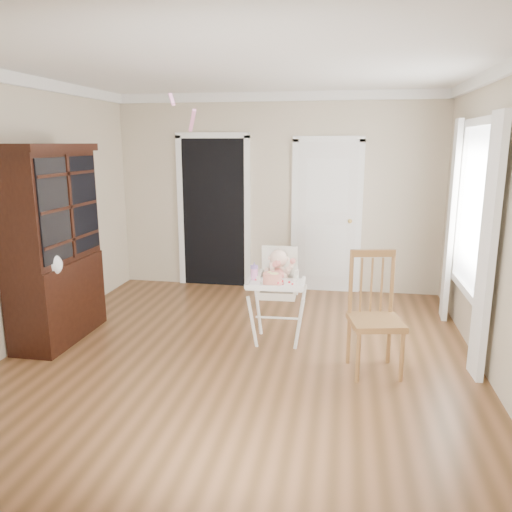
% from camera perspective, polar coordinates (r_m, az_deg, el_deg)
% --- Properties ---
extents(floor, '(5.00, 5.00, 0.00)m').
position_cam_1_polar(floor, '(4.93, -1.89, -11.63)').
color(floor, '#54371D').
rests_on(floor, ground).
extents(ceiling, '(5.00, 5.00, 0.00)m').
position_cam_1_polar(ceiling, '(4.54, -2.16, 21.19)').
color(ceiling, white).
rests_on(ceiling, wall_back).
extents(wall_back, '(4.50, 0.00, 4.50)m').
position_cam_1_polar(wall_back, '(6.98, 2.35, 7.14)').
color(wall_back, '#C3B498').
rests_on(wall_back, floor).
extents(wall_left, '(0.00, 5.00, 5.00)m').
position_cam_1_polar(wall_left, '(5.47, -25.78, 4.31)').
color(wall_left, '#C3B498').
rests_on(wall_left, floor).
extents(wall_right, '(0.00, 5.00, 5.00)m').
position_cam_1_polar(wall_right, '(4.62, 26.42, 2.91)').
color(wall_right, '#C3B498').
rests_on(wall_right, floor).
extents(crown_molding, '(4.50, 5.00, 0.12)m').
position_cam_1_polar(crown_molding, '(4.53, -2.15, 20.44)').
color(crown_molding, white).
rests_on(crown_molding, ceiling).
extents(doorway, '(1.06, 0.05, 2.22)m').
position_cam_1_polar(doorway, '(7.17, -4.85, 5.32)').
color(doorway, black).
rests_on(doorway, wall_back).
extents(closet_door, '(0.96, 0.09, 2.13)m').
position_cam_1_polar(closet_door, '(6.94, 8.05, 4.28)').
color(closet_door, white).
rests_on(closet_door, wall_back).
extents(window_right, '(0.13, 1.84, 2.30)m').
position_cam_1_polar(window_right, '(5.38, 23.33, 3.73)').
color(window_right, white).
rests_on(window_right, wall_right).
extents(high_chair, '(0.60, 0.73, 1.01)m').
position_cam_1_polar(high_chair, '(5.13, 2.52, -3.25)').
color(high_chair, white).
rests_on(high_chair, floor).
extents(baby, '(0.29, 0.22, 0.43)m').
position_cam_1_polar(baby, '(5.11, 2.58, -1.70)').
color(baby, beige).
rests_on(baby, high_chair).
extents(cake, '(0.24, 0.24, 0.11)m').
position_cam_1_polar(cake, '(4.84, 1.88, -2.58)').
color(cake, silver).
rests_on(cake, high_chair).
extents(sippy_cup, '(0.08, 0.08, 0.19)m').
position_cam_1_polar(sippy_cup, '(4.98, -0.20, -1.85)').
color(sippy_cup, '#DD87C4').
rests_on(sippy_cup, high_chair).
extents(china_cabinet, '(0.54, 1.20, 2.03)m').
position_cam_1_polar(china_cabinet, '(5.53, -22.13, 1.21)').
color(china_cabinet, black).
rests_on(china_cabinet, floor).
extents(dining_chair, '(0.53, 0.53, 1.09)m').
position_cam_1_polar(dining_chair, '(4.63, 13.42, -6.82)').
color(dining_chair, brown).
rests_on(dining_chair, floor).
extents(streamer, '(0.22, 0.46, 0.15)m').
position_cam_1_polar(streamer, '(4.78, -9.62, 17.28)').
color(streamer, '#FF93CD').
rests_on(streamer, ceiling).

